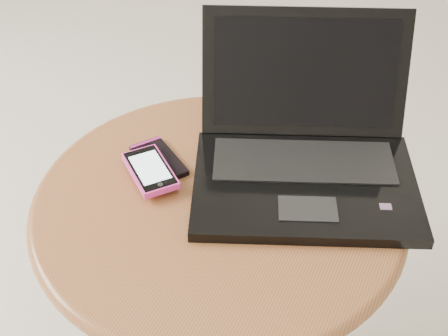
% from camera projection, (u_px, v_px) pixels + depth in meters
% --- Properties ---
extents(table, '(0.56, 0.56, 0.45)m').
position_uv_depth(table, '(219.00, 242.00, 1.01)').
color(table, '#4C3019').
rests_on(table, ground).
extents(laptop, '(0.42, 0.41, 0.21)m').
position_uv_depth(laptop, '(305.00, 152.00, 0.97)').
color(laptop, black).
rests_on(laptop, table).
extents(phone_black, '(0.12, 0.10, 0.01)m').
position_uv_depth(phone_black, '(159.00, 160.00, 1.01)').
color(phone_black, black).
rests_on(phone_black, table).
extents(phone_pink, '(0.12, 0.11, 0.01)m').
position_uv_depth(phone_pink, '(150.00, 170.00, 0.97)').
color(phone_pink, '#FA3AAE').
rests_on(phone_pink, phone_black).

